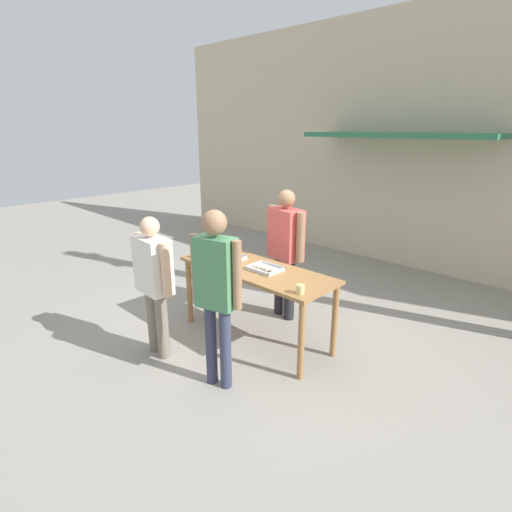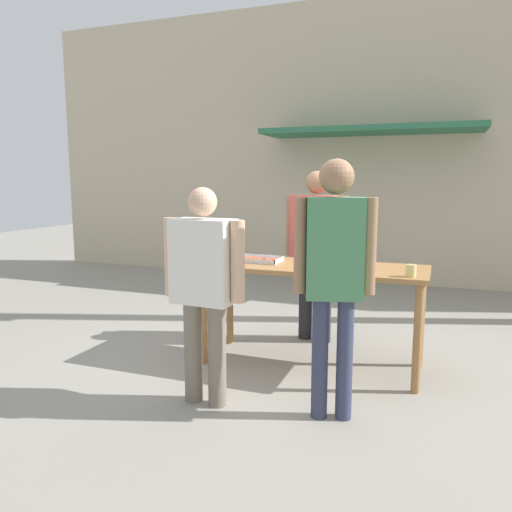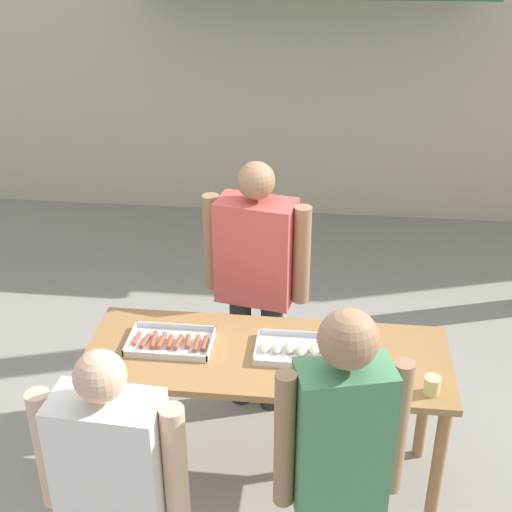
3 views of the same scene
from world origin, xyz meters
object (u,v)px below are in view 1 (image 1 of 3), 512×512
beer_cup (300,289)px  food_tray_buns (265,268)px  person_customer_with_cup (216,284)px  person_server_behind_table (285,244)px  food_tray_sausages (227,257)px  person_customer_holding_hotdog (154,277)px  condiment_jar_ketchup (197,256)px  condiment_jar_mustard (193,255)px

beer_cup → food_tray_buns: bearing=159.4°
person_customer_with_cup → person_server_behind_table: bearing=-87.5°
food_tray_sausages → person_customer_with_cup: person_customer_with_cup is taller
person_customer_holding_hotdog → condiment_jar_ketchup: bearing=-70.2°
condiment_jar_mustard → condiment_jar_ketchup: same height
condiment_jar_mustard → person_customer_with_cup: 1.45m
food_tray_buns → condiment_jar_mustard: bearing=-164.1°
food_tray_buns → person_customer_with_cup: (0.26, -0.98, 0.16)m
food_tray_sausages → person_server_behind_table: (0.40, 0.68, 0.10)m
person_server_behind_table → beer_cup: bearing=-32.8°
condiment_jar_ketchup → person_server_behind_table: (0.65, 0.97, 0.09)m
food_tray_buns → person_customer_holding_hotdog: bearing=-122.5°
condiment_jar_ketchup → food_tray_sausages: bearing=50.1°
condiment_jar_ketchup → person_customer_holding_hotdog: size_ratio=0.04×
food_tray_sausages → person_customer_with_cup: 1.36m
condiment_jar_mustard → person_customer_with_cup: size_ratio=0.04×
person_server_behind_table → food_tray_sausages: bearing=-109.3°
food_tray_buns → person_customer_holding_hotdog: size_ratio=0.23×
food_tray_buns → person_customer_with_cup: size_ratio=0.21×
food_tray_buns → condiment_jar_ketchup: condiment_jar_ketchup is taller
beer_cup → condiment_jar_ketchup: bearing=-179.4°
condiment_jar_ketchup → person_server_behind_table: bearing=56.5°
condiment_jar_mustard → condiment_jar_ketchup: size_ratio=1.00×
condiment_jar_mustard → condiment_jar_ketchup: (0.09, -0.01, 0.00)m
condiment_jar_ketchup → person_customer_holding_hotdog: (0.23, -0.78, 0.00)m
condiment_jar_ketchup → beer_cup: (1.64, 0.02, 0.02)m
food_tray_sausages → food_tray_buns: size_ratio=1.24×
condiment_jar_ketchup → person_customer_holding_hotdog: person_customer_holding_hotdog is taller
beer_cup → person_server_behind_table: (-1.00, 0.96, 0.07)m
food_tray_sausages → beer_cup: size_ratio=4.81×
food_tray_buns → condiment_jar_ketchup: size_ratio=5.66×
food_tray_buns → person_customer_with_cup: person_customer_with_cup is taller
condiment_jar_mustard → beer_cup: size_ratio=0.69×
person_server_behind_table → food_tray_buns: bearing=-57.5°
beer_cup → person_server_behind_table: person_server_behind_table is taller
food_tray_sausages → beer_cup: (1.40, -0.27, 0.03)m
person_customer_with_cup → food_tray_buns: bearing=-90.2°
condiment_jar_ketchup → person_customer_holding_hotdog: 0.82m
person_customer_holding_hotdog → person_customer_with_cup: bearing=-170.8°
beer_cup → person_customer_with_cup: 0.85m
condiment_jar_ketchup → beer_cup: beer_cup is taller
food_tray_sausages → condiment_jar_mustard: bearing=-139.2°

